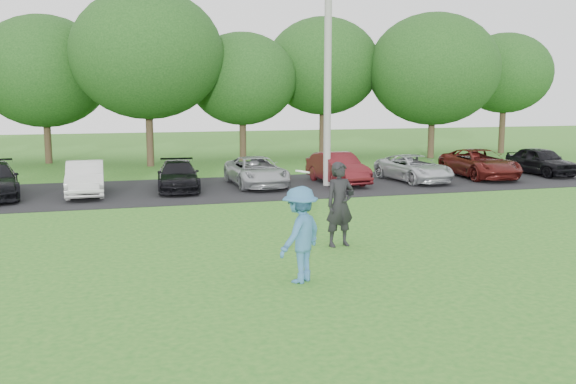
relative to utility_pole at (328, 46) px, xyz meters
name	(u,v)px	position (x,y,z in m)	size (l,w,h in m)	color
ground	(339,288)	(-4.17, -12.63, -5.38)	(100.00, 100.00, 0.00)	#246A1E
parking_lot	(220,189)	(-4.17, 0.37, -5.36)	(32.00, 6.50, 0.03)	black
utility_pole	(328,46)	(0.00, 0.00, 0.00)	(0.28, 0.28, 10.75)	gray
frisbee_player	(300,234)	(-4.74, -12.03, -4.44)	(1.36, 1.31, 2.23)	teal
camera_bystander	(340,204)	(-2.99, -9.49, -4.37)	(0.81, 0.60, 2.01)	black
parked_cars	(240,172)	(-3.37, 0.40, -4.76)	(30.72, 4.56, 1.23)	white
tree_row	(215,68)	(-2.65, 10.13, -0.47)	(42.39, 9.85, 8.64)	#38281C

